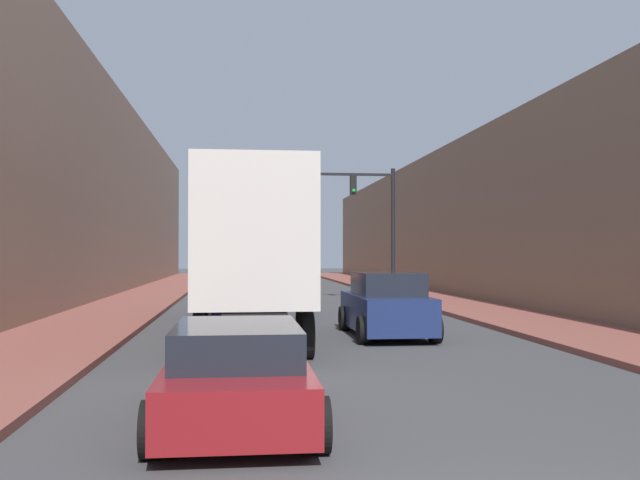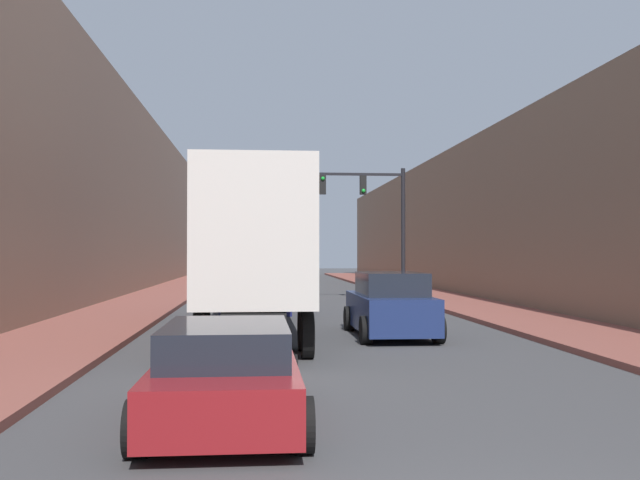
# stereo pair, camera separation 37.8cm
# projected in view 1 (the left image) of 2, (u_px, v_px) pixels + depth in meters

# --- Properties ---
(sidewalk_right) EXTENTS (3.48, 80.00, 0.15)m
(sidewalk_right) POSITION_uv_depth(u_px,v_px,m) (424.00, 297.00, 35.52)
(sidewalk_right) COLOR brown
(sidewalk_right) RESTS_ON ground
(sidewalk_left) EXTENTS (3.48, 80.00, 0.15)m
(sidewalk_left) POSITION_uv_depth(u_px,v_px,m) (144.00, 299.00, 33.99)
(sidewalk_left) COLOR brown
(sidewalk_left) RESTS_ON ground
(building_right) EXTENTS (6.00, 80.00, 8.01)m
(building_right) POSITION_uv_depth(u_px,v_px,m) (515.00, 219.00, 36.13)
(building_right) COLOR #846B56
(building_right) RESTS_ON ground
(building_left) EXTENTS (6.00, 80.00, 10.86)m
(building_left) POSITION_uv_depth(u_px,v_px,m) (42.00, 186.00, 33.56)
(building_left) COLOR #997A66
(building_left) RESTS_ON ground
(semi_truck) EXTENTS (2.59, 13.64, 4.28)m
(semi_truck) POSITION_uv_depth(u_px,v_px,m) (250.00, 247.00, 20.59)
(semi_truck) COLOR silver
(semi_truck) RESTS_ON ground
(sedan_car) EXTENTS (2.08, 4.63, 1.32)m
(sedan_car) POSITION_uv_depth(u_px,v_px,m) (237.00, 374.00, 9.55)
(sedan_car) COLOR maroon
(sedan_car) RESTS_ON ground
(suv_car) EXTENTS (2.08, 4.52, 1.74)m
(suv_car) POSITION_uv_depth(u_px,v_px,m) (386.00, 306.00, 19.29)
(suv_car) COLOR navy
(suv_car) RESTS_ON ground
(traffic_signal_gantry) EXTENTS (5.85, 0.35, 6.28)m
(traffic_signal_gantry) POSITION_uv_depth(u_px,v_px,m) (365.00, 209.00, 33.68)
(traffic_signal_gantry) COLOR black
(traffic_signal_gantry) RESTS_ON ground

